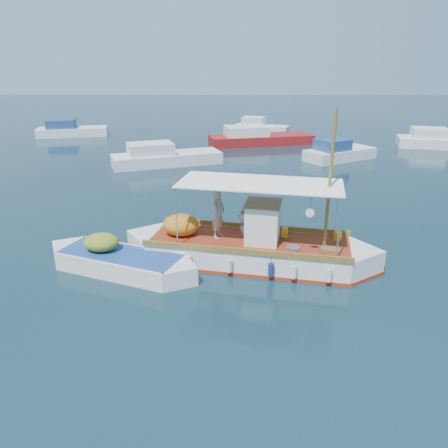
{
  "coord_description": "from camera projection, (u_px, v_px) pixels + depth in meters",
  "views": [
    {
      "loc": [
        -1.19,
        -14.74,
        7.15
      ],
      "look_at": [
        -1.38,
        0.0,
        1.54
      ],
      "focal_mm": 35.0,
      "sensor_mm": 36.0,
      "label": 1
    }
  ],
  "objects": [
    {
      "name": "fishing_caique",
      "position": [
        247.0,
        249.0,
        16.2
      ],
      "size": [
        9.47,
        3.95,
        5.88
      ],
      "rotation": [
        0.0,
        0.0,
        -0.19
      ],
      "color": "white",
      "rests_on": "ground"
    },
    {
      "name": "bg_boat_nw",
      "position": [
        164.0,
        158.0,
        31.12
      ],
      "size": [
        8.03,
        4.96,
        1.8
      ],
      "rotation": [
        0.0,
        0.0,
        0.36
      ],
      "color": "silver",
      "rests_on": "ground"
    },
    {
      "name": "bg_boat_far_w",
      "position": [
        70.0,
        131.0,
        42.66
      ],
      "size": [
        6.93,
        3.71,
        1.8
      ],
      "rotation": [
        0.0,
        0.0,
        0.22
      ],
      "color": "silver",
      "rests_on": "ground"
    },
    {
      "name": "ground",
      "position": [
        261.0,
        263.0,
        16.3
      ],
      "size": [
        160.0,
        160.0,
        0.0
      ],
      "primitive_type": "plane",
      "color": "black",
      "rests_on": "ground"
    },
    {
      "name": "dinghy",
      "position": [
        119.0,
        262.0,
        15.6
      ],
      "size": [
        5.69,
        3.21,
        1.49
      ],
      "rotation": [
        0.0,
        0.0,
        -0.37
      ],
      "color": "white",
      "rests_on": "ground"
    },
    {
      "name": "bg_boat_n",
      "position": [
        258.0,
        139.0,
        38.59
      ],
      "size": [
        9.48,
        4.75,
        1.8
      ],
      "rotation": [
        0.0,
        0.0,
        0.22
      ],
      "color": "maroon",
      "rests_on": "ground"
    },
    {
      "name": "bg_boat_far_n",
      "position": [
        260.0,
        128.0,
        44.17
      ],
      "size": [
        5.76,
        3.57,
        1.8
      ],
      "rotation": [
        0.0,
        0.0,
        -0.31
      ],
      "color": "silver",
      "rests_on": "ground"
    },
    {
      "name": "bg_boat_ne",
      "position": [
        338.0,
        153.0,
        32.63
      ],
      "size": [
        5.82,
        4.69,
        1.8
      ],
      "rotation": [
        0.0,
        0.0,
        0.54
      ],
      "color": "silver",
      "rests_on": "ground"
    },
    {
      "name": "bg_boat_e",
      "position": [
        438.0,
        141.0,
        37.22
      ],
      "size": [
        7.45,
        4.09,
        1.8
      ],
      "rotation": [
        0.0,
        0.0,
        -0.22
      ],
      "color": "silver",
      "rests_on": "ground"
    }
  ]
}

